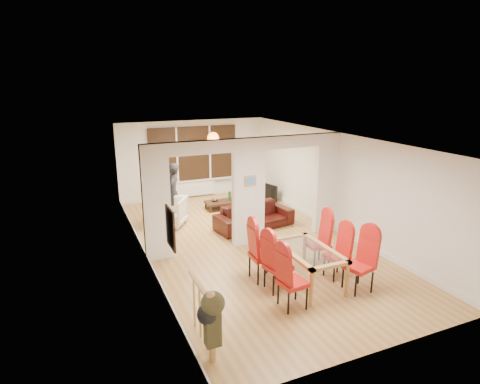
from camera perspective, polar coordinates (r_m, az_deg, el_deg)
floor at (r=9.97m, az=1.17°, el=-7.24°), size 5.00×9.00×0.01m
room_walls at (r=9.54m, az=1.22°, el=-0.03°), size 5.00×9.00×2.60m
divider_wall at (r=9.54m, az=1.22°, el=-0.03°), size 5.00×0.18×2.60m
bay_window_blinds at (r=13.56m, az=-6.63°, el=5.46°), size 3.00×0.08×1.80m
radiator at (r=13.79m, az=-6.42°, el=0.52°), size 1.40×0.08×0.50m
pendant_light at (r=12.48m, az=-3.85°, el=7.67°), size 0.36×0.36×0.36m
stair_newel at (r=6.34m, az=-5.60°, el=-16.16°), size 0.40×1.20×1.10m
wall_poster at (r=6.52m, az=-9.87°, el=-5.08°), size 0.04×0.52×0.67m
pillar_photo at (r=9.38m, az=1.48°, el=1.59°), size 0.30×0.03×0.25m
dining_table at (r=8.08m, az=9.57°, el=-10.39°), size 0.87×1.55×0.73m
dining_chair_la at (r=7.19m, az=7.54°, el=-12.05°), size 0.49×0.49×1.11m
dining_chair_lb at (r=7.71m, az=5.41°, el=-9.99°), size 0.53×0.53×1.11m
dining_chair_lc at (r=8.06m, az=3.28°, el=-8.47°), size 0.49×0.49×1.18m
dining_chair_ra at (r=7.96m, az=16.53°, el=-9.58°), size 0.56×0.56×1.15m
dining_chair_rb at (r=8.36m, az=13.61°, el=-8.51°), size 0.47×0.47×1.04m
dining_chair_rc at (r=8.77m, az=11.00°, el=-6.88°), size 0.48×0.48×1.12m
sofa at (r=10.87m, az=2.03°, el=-3.49°), size 2.25×1.14×0.63m
armchair at (r=11.18m, az=-10.05°, el=-2.75°), size 1.18×1.18×0.79m
person at (r=11.40m, az=-9.52°, el=-0.05°), size 0.71×0.59×1.66m
television at (r=13.34m, az=3.48°, el=0.00°), size 0.98×0.40×0.56m
coffee_table at (r=12.49m, az=-2.38°, el=-1.82°), size 1.19×0.75×0.25m
bottle at (r=12.47m, az=-1.51°, el=-0.52°), size 0.07×0.07×0.30m
bowl at (r=12.45m, az=-3.60°, el=-1.17°), size 0.21×0.21×0.05m
shoes at (r=9.79m, az=2.80°, el=-7.39°), size 0.24×0.26×0.10m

